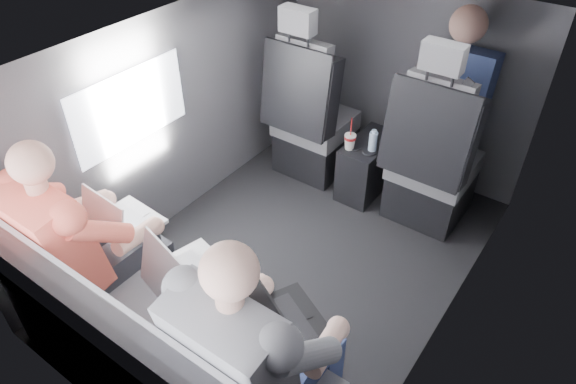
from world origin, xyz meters
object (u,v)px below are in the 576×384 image
Objects in this scene: laptop_silver at (188,277)px; passenger_rear_left at (85,243)px; laptop_white at (121,219)px; passenger_rear_right at (258,352)px; water_bottle at (373,142)px; soda_cup at (350,141)px; front_seat_left at (311,124)px; rear_bench at (156,353)px; front_seat_right at (431,167)px; laptop_black at (284,324)px; passenger_front_right at (452,98)px; center_console at (367,166)px.

passenger_rear_left is (-0.54, -0.12, -0.01)m from laptop_silver.
laptop_white is 0.54m from laptop_silver.
passenger_rear_right reaches higher than passenger_rear_left.
passenger_rear_right reaches higher than water_bottle.
soda_cup is at bearing 94.17° from laptop_silver.
front_seat_left reaches higher than rear_bench.
laptop_black is at bearing -87.75° from front_seat_right.
passenger_front_right is at bearing 64.09° from laptop_white.
center_console is 3.01× the size of water_bottle.
front_seat_left is 5.49× the size of soda_cup.
passenger_rear_left is at bearing -171.02° from laptop_black.
passenger_front_right reaches higher than center_console.
laptop_black is (0.59, -1.53, 0.17)m from soda_cup.
front_seat_right is at bearing 76.46° from laptop_silver.
laptop_black is at bearing -73.03° from center_console.
rear_bench reaches higher than water_bottle.
rear_bench is 10.03× the size of water_bottle.
center_console is at bearing 105.47° from passenger_rear_right.
laptop_silver is (0.04, -1.73, 0.44)m from center_console.
center_console is (0.45, 0.04, -0.20)m from front_seat_left.
rear_bench is at bearing -90.00° from center_console.
laptop_silver is at bearing -85.83° from soda_cup.
rear_bench is at bearing -100.86° from passenger_front_right.
laptop_black reaches higher than soda_cup.
laptop_silver reaches higher than soda_cup.
passenger_rear_left is at bearing -113.80° from passenger_front_right.
center_console is at bearing 90.00° from rear_bench.
passenger_front_right reaches higher than soda_cup.
water_bottle is 0.50× the size of laptop_white.
passenger_rear_right is at bearing -88.06° from front_seat_right.
soda_cup reaches higher than center_console.
laptop_black is 1.91m from passenger_front_right.
passenger_rear_left is at bearing 179.97° from passenger_rear_right.
front_seat_right is 0.54m from soda_cup.
center_console is 1.77m from laptop_white.
passenger_rear_right is (0.47, -0.12, -0.00)m from laptop_silver.
center_console is 0.53× the size of passenger_front_right.
laptop_silver is 1.99m from passenger_front_right.
laptop_black is at bearing -86.98° from passenger_front_right.
laptop_white is 0.20m from passenger_rear_left.
passenger_rear_left is (-0.05, -1.81, 0.23)m from front_seat_left.
soda_cup is 1.65m from laptop_black.
passenger_front_right is (0.86, 0.26, 0.36)m from front_seat_left.
front_seat_left is 2.89× the size of laptop_silver.
soda_cup is at bearing -167.64° from front_seat_right.
laptop_silver reaches higher than laptop_white.
laptop_white is 0.26× the size of passenger_rear_left.
laptop_silver is 0.48m from passenger_rear_right.
soda_cup is at bearing -114.89° from center_console.
front_seat_right is at bearing 12.36° from soda_cup.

